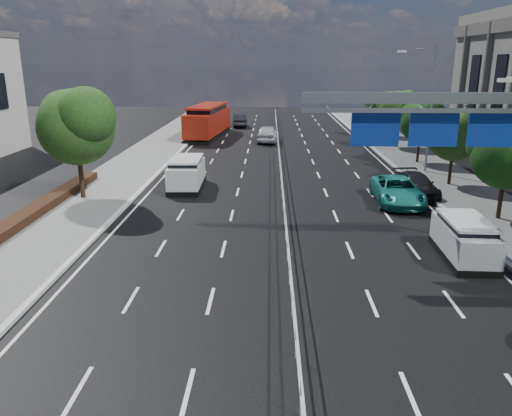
{
  "coord_description": "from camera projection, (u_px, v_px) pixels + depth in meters",
  "views": [
    {
      "loc": [
        -0.77,
        -10.7,
        8.07
      ],
      "look_at": [
        -1.3,
        8.36,
        2.4
      ],
      "focal_mm": 35.0,
      "sensor_mm": 36.0,
      "label": 1
    }
  ],
  "objects": [
    {
      "name": "ground",
      "position": [
        298.0,
        394.0,
        12.53
      ],
      "size": [
        160.0,
        160.0,
        0.0
      ],
      "primitive_type": "plane",
      "color": "black",
      "rests_on": "ground"
    },
    {
      "name": "median_fence",
      "position": [
        281.0,
        175.0,
        33.94
      ],
      "size": [
        0.05,
        85.0,
        1.02
      ],
      "color": "silver",
      "rests_on": "ground"
    },
    {
      "name": "overhead_gantry",
      "position": [
        453.0,
        123.0,
        20.39
      ],
      "size": [
        10.24,
        0.38,
        7.45
      ],
      "color": "gray",
      "rests_on": "ground"
    },
    {
      "name": "streetlight_far",
      "position": [
        427.0,
        102.0,
        35.68
      ],
      "size": [
        2.78,
        2.4,
        9.0
      ],
      "color": "gray",
      "rests_on": "ground"
    },
    {
      "name": "near_tree_back",
      "position": [
        77.0,
        122.0,
        28.76
      ],
      "size": [
        4.84,
        4.51,
        6.69
      ],
      "color": "black",
      "rests_on": "ground"
    },
    {
      "name": "far_tree_d",
      "position": [
        509.0,
        151.0,
        25.05
      ],
      "size": [
        3.85,
        3.59,
        5.34
      ],
      "color": "black",
      "rests_on": "ground"
    },
    {
      "name": "far_tree_e",
      "position": [
        455.0,
        133.0,
        32.28
      ],
      "size": [
        3.63,
        3.38,
        5.13
      ],
      "color": "black",
      "rests_on": "ground"
    },
    {
      "name": "far_tree_f",
      "position": [
        422.0,
        120.0,
        39.48
      ],
      "size": [
        3.52,
        3.28,
        5.02
      ],
      "color": "black",
      "rests_on": "ground"
    },
    {
      "name": "far_tree_g",
      "position": [
        399.0,
        108.0,
        46.59
      ],
      "size": [
        3.96,
        3.69,
        5.45
      ],
      "color": "black",
      "rests_on": "ground"
    },
    {
      "name": "far_tree_h",
      "position": [
        381.0,
        105.0,
        53.88
      ],
      "size": [
        3.41,
        3.18,
        4.91
      ],
      "color": "black",
      "rests_on": "ground"
    },
    {
      "name": "white_minivan",
      "position": [
        187.0,
        173.0,
        32.43
      ],
      "size": [
        2.13,
        4.7,
        2.02
      ],
      "rotation": [
        0.0,
        0.0,
        0.03
      ],
      "color": "black",
      "rests_on": "ground"
    },
    {
      "name": "red_bus",
      "position": [
        208.0,
        120.0,
        54.03
      ],
      "size": [
        4.01,
        11.79,
        3.45
      ],
      "rotation": [
        0.0,
        0.0,
        -0.11
      ],
      "color": "black",
      "rests_on": "ground"
    },
    {
      "name": "near_car_silver",
      "position": [
        268.0,
        134.0,
        50.95
      ],
      "size": [
        2.43,
        5.17,
        1.71
      ],
      "primitive_type": "imported",
      "rotation": [
        0.0,
        0.0,
        3.06
      ],
      "color": "silver",
      "rests_on": "ground"
    },
    {
      "name": "near_car_dark",
      "position": [
        239.0,
        120.0,
        62.83
      ],
      "size": [
        2.2,
        4.85,
        1.54
      ],
      "primitive_type": "imported",
      "rotation": [
        0.0,
        0.0,
        3.27
      ],
      "color": "black",
      "rests_on": "ground"
    },
    {
      "name": "silver_minivan",
      "position": [
        465.0,
        239.0,
        20.93
      ],
      "size": [
        1.92,
        4.22,
        1.73
      ],
      "rotation": [
        0.0,
        0.0,
        -0.04
      ],
      "color": "black",
      "rests_on": "ground"
    },
    {
      "name": "parked_car_teal",
      "position": [
        397.0,
        191.0,
        29.12
      ],
      "size": [
        2.69,
        5.51,
        1.51
      ],
      "primitive_type": "imported",
      "rotation": [
        0.0,
        0.0,
        -0.04
      ],
      "color": "#1B7C73",
      "rests_on": "ground"
    },
    {
      "name": "parked_car_dark",
      "position": [
        416.0,
        185.0,
        30.86
      ],
      "size": [
        2.27,
        4.74,
        1.33
      ],
      "primitive_type": "imported",
      "rotation": [
        0.0,
        0.0,
        0.09
      ],
      "color": "black",
      "rests_on": "ground"
    }
  ]
}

